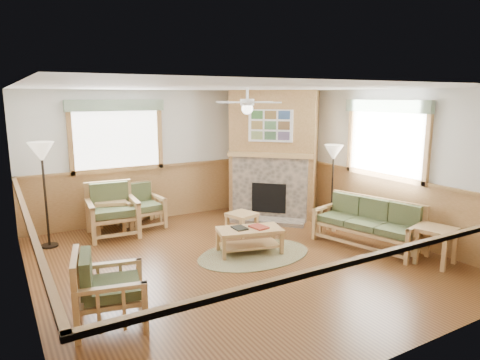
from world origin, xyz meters
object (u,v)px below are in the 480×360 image
armchair_back_left (112,210)px  sofa (367,224)px  footstool (242,224)px  floor_lamp_right (332,185)px  armchair_back_right (141,206)px  coffee_table (249,241)px  floor_lamp_left (45,195)px  armchair_left (110,288)px  end_table_sofa (436,246)px  end_table_chairs (112,216)px

armchair_back_left → sofa: bearing=-33.1°
footstool → floor_lamp_right: (1.86, -0.42, 0.62)m
armchair_back_left → armchair_back_right: size_ratio=1.13×
coffee_table → floor_lamp_left: floor_lamp_left is taller
footstool → floor_lamp_left: bearing=161.4°
floor_lamp_left → armchair_left: bearing=-84.4°
floor_lamp_right → end_table_sofa: bearing=-90.0°
armchair_back_right → floor_lamp_right: floor_lamp_right is taller
armchair_back_left → coffee_table: bearing=-45.3°
armchair_back_right → sofa: bearing=-50.8°
armchair_back_right → floor_lamp_left: size_ratio=0.47×
sofa → end_table_chairs: size_ratio=2.85×
armchair_back_right → armchair_left: (-1.44, -3.43, 0.00)m
end_table_chairs → end_table_sofa: size_ratio=1.07×
sofa → floor_lamp_right: floor_lamp_right is taller
end_table_sofa → floor_lamp_left: 6.44m
sofa → end_table_sofa: sofa is taller
armchair_left → armchair_back_left: bearing=-2.0°
armchair_back_left → floor_lamp_right: (3.98, -1.55, 0.34)m
armchair_back_left → armchair_left: size_ratio=1.13×
armchair_back_left → coffee_table: size_ratio=0.93×
end_table_sofa → floor_lamp_right: 2.43m
sofa → armchair_back_left: 4.61m
sofa → coffee_table: sofa is taller
armchair_back_right → floor_lamp_right: (3.36, -1.81, 0.39)m
armchair_left → end_table_chairs: armchair_left is taller
armchair_back_right → coffee_table: 2.57m
coffee_table → end_table_sofa: size_ratio=1.81×
armchair_back_right → footstool: (1.50, -1.40, -0.22)m
floor_lamp_left → sofa: bearing=-30.0°
armchair_back_right → armchair_left: size_ratio=1.00×
floor_lamp_right → end_table_chairs: bearing=155.1°
coffee_table → sofa: bearing=-6.6°
sofa → end_table_chairs: (-3.61, 3.08, -0.10)m
armchair_back_right → floor_lamp_right: bearing=-33.8°
coffee_table → end_table_sofa: bearing=-24.9°
end_table_chairs → footstool: size_ratio=1.32×
end_table_sofa → coffee_table: bearing=140.2°
coffee_table → armchair_left: bearing=-141.3°
armchair_back_left → end_table_sofa: (3.98, -3.93, -0.20)m
end_table_chairs → floor_lamp_left: bearing=-164.6°
floor_lamp_left → floor_lamp_right: 5.32m
sofa → end_table_sofa: 1.17m
armchair_back_left → end_table_sofa: 5.59m
armchair_left → end_table_sofa: size_ratio=1.48×
armchair_left → end_table_sofa: (4.79, -0.75, -0.14)m
footstool → floor_lamp_left: (-3.24, 1.09, 0.71)m
end_table_sofa → floor_lamp_right: floor_lamp_right is taller
end_table_chairs → floor_lamp_right: size_ratio=0.38×
sofa → floor_lamp_right: size_ratio=1.08×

